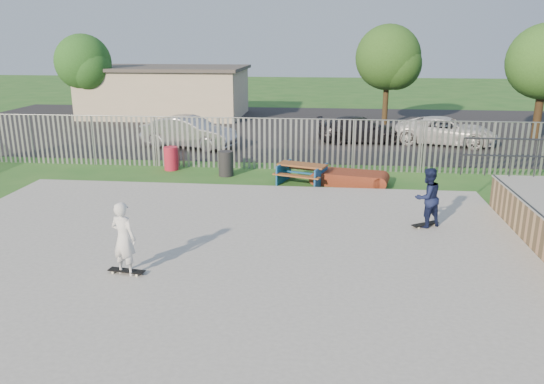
# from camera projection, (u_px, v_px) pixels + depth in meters

# --- Properties ---
(ground) EXTENTS (120.00, 120.00, 0.00)m
(ground) POSITION_uv_depth(u_px,v_px,m) (212.00, 259.00, 12.37)
(ground) COLOR #266021
(ground) RESTS_ON ground
(concrete_slab) EXTENTS (15.00, 12.00, 0.15)m
(concrete_slab) POSITION_uv_depth(u_px,v_px,m) (211.00, 256.00, 12.35)
(concrete_slab) COLOR gray
(concrete_slab) RESTS_ON ground
(fence) EXTENTS (26.04, 16.02, 2.00)m
(fence) POSITION_uv_depth(u_px,v_px,m) (274.00, 172.00, 16.37)
(fence) COLOR gray
(fence) RESTS_ON ground
(picnic_table) EXTENTS (2.04, 1.85, 0.71)m
(picnic_table) POSITION_uv_depth(u_px,v_px,m) (302.00, 174.00, 18.71)
(picnic_table) COLOR brown
(picnic_table) RESTS_ON ground
(funbox) EXTENTS (2.41, 1.54, 0.45)m
(funbox) POSITION_uv_depth(u_px,v_px,m) (350.00, 178.00, 18.65)
(funbox) COLOR maroon
(funbox) RESTS_ON ground
(trash_bin_red) EXTENTS (0.55, 0.55, 0.91)m
(trash_bin_red) POSITION_uv_depth(u_px,v_px,m) (171.00, 158.00, 20.66)
(trash_bin_red) COLOR #B81C33
(trash_bin_red) RESTS_ON ground
(trash_bin_grey) EXTENTS (0.56, 0.56, 0.93)m
(trash_bin_grey) POSITION_uv_depth(u_px,v_px,m) (226.00, 163.00, 19.76)
(trash_bin_grey) COLOR #232325
(trash_bin_grey) RESTS_ON ground
(parking_lot) EXTENTS (40.00, 18.00, 0.02)m
(parking_lot) POSITION_uv_depth(u_px,v_px,m) (282.00, 128.00, 30.50)
(parking_lot) COLOR black
(parking_lot) RESTS_ON ground
(car_silver) EXTENTS (4.68, 2.58, 1.46)m
(car_silver) POSITION_uv_depth(u_px,v_px,m) (189.00, 132.00, 24.66)
(car_silver) COLOR #B7B6BB
(car_silver) RESTS_ON parking_lot
(car_dark) EXTENTS (4.41, 2.11, 1.24)m
(car_dark) POSITION_uv_depth(u_px,v_px,m) (361.00, 130.00, 25.96)
(car_dark) COLOR black
(car_dark) RESTS_ON parking_lot
(car_white) EXTENTS (5.09, 3.26, 1.31)m
(car_white) POSITION_uv_depth(u_px,v_px,m) (446.00, 131.00, 25.48)
(car_white) COLOR white
(car_white) RESTS_ON parking_lot
(building) EXTENTS (10.40, 6.40, 3.20)m
(building) POSITION_uv_depth(u_px,v_px,m) (166.00, 91.00, 34.68)
(building) COLOR beige
(building) RESTS_ON ground
(tree_left) EXTENTS (3.40, 3.40, 5.24)m
(tree_left) POSITION_uv_depth(u_px,v_px,m) (83.00, 62.00, 32.42)
(tree_left) COLOR #402619
(tree_left) RESTS_ON ground
(tree_mid) EXTENTS (3.74, 3.74, 5.76)m
(tree_mid) POSITION_uv_depth(u_px,v_px,m) (388.00, 58.00, 30.55)
(tree_mid) COLOR #403019
(tree_mid) RESTS_ON ground
(skateboard_a) EXTENTS (0.78, 0.60, 0.08)m
(skateboard_a) POSITION_uv_depth(u_px,v_px,m) (425.00, 225.00, 14.10)
(skateboard_a) COLOR black
(skateboard_a) RESTS_ON concrete_slab
(skateboard_b) EXTENTS (0.82, 0.31, 0.08)m
(skateboard_b) POSITION_uv_depth(u_px,v_px,m) (127.00, 272.00, 11.27)
(skateboard_b) COLOR black
(skateboard_b) RESTS_ON concrete_slab
(skater_navy) EXTENTS (0.98, 0.92, 1.59)m
(skater_navy) POSITION_uv_depth(u_px,v_px,m) (427.00, 198.00, 13.89)
(skater_navy) COLOR #131A3C
(skater_navy) RESTS_ON concrete_slab
(skater_white) EXTENTS (0.67, 0.55, 1.59)m
(skater_white) POSITION_uv_depth(u_px,v_px,m) (124.00, 238.00, 11.06)
(skater_white) COLOR white
(skater_white) RESTS_ON concrete_slab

